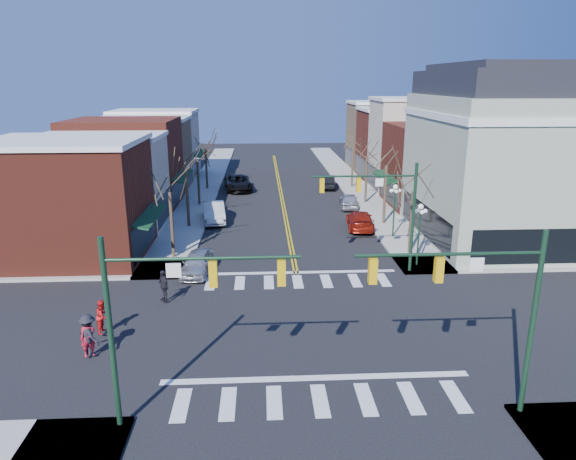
{
  "coord_description": "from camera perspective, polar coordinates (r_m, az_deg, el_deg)",
  "views": [
    {
      "loc": [
        -2.18,
        -23.5,
        12.04
      ],
      "look_at": [
        -0.5,
        8.15,
        2.8
      ],
      "focal_mm": 32.0,
      "sensor_mm": 36.0,
      "label": 1
    }
  ],
  "objects": [
    {
      "name": "tree_left_b",
      "position": [
        44.0,
        -11.11,
        3.45
      ],
      "size": [
        0.24,
        0.24,
        5.04
      ],
      "primitive_type": "cylinder",
      "color": "#382B21",
      "rests_on": "ground"
    },
    {
      "name": "car_right_near",
      "position": [
        43.66,
        8.01,
        1.1
      ],
      "size": [
        2.65,
        5.37,
        1.5
      ],
      "primitive_type": "imported",
      "rotation": [
        0.0,
        0.0,
        3.03
      ],
      "color": "maroon",
      "rests_on": "ground"
    },
    {
      "name": "bldg_left_stucco_a",
      "position": [
        45.77,
        -19.97,
        4.84
      ],
      "size": [
        10.0,
        7.0,
        7.5
      ],
      "primitive_type": "cube",
      "color": "#BFB39D",
      "rests_on": "ground"
    },
    {
      "name": "ground",
      "position": [
        26.5,
        2.05,
        -10.78
      ],
      "size": [
        160.0,
        160.0,
        0.0
      ],
      "primitive_type": "plane",
      "color": "black",
      "rests_on": "ground"
    },
    {
      "name": "sidewalk_left",
      "position": [
        45.59,
        -11.21,
        0.72
      ],
      "size": [
        3.5,
        70.0,
        0.15
      ],
      "primitive_type": "cube",
      "color": "#9E9B93",
      "rests_on": "ground"
    },
    {
      "name": "tree_right_d",
      "position": [
        60.22,
        7.17,
        6.99
      ],
      "size": [
        0.24,
        0.24,
        4.97
      ],
      "primitive_type": "cylinder",
      "color": "#382B21",
      "rests_on": "ground"
    },
    {
      "name": "tree_left_c",
      "position": [
        51.81,
        -9.92,
        5.14
      ],
      "size": [
        0.24,
        0.24,
        4.55
      ],
      "primitive_type": "cylinder",
      "color": "#382B21",
      "rests_on": "ground"
    },
    {
      "name": "pedestrian_dark_a",
      "position": [
        29.63,
        -13.66,
        -6.0
      ],
      "size": [
        0.96,
        1.12,
        1.81
      ],
      "primitive_type": "imported",
      "rotation": [
        0.0,
        0.0,
        -0.98
      ],
      "color": "black",
      "rests_on": "sidewalk_left"
    },
    {
      "name": "bldg_left_brick_a",
      "position": [
        38.53,
        -23.21,
        2.88
      ],
      "size": [
        10.0,
        8.5,
        8.0
      ],
      "primitive_type": "cube",
      "color": "maroon",
      "rests_on": "ground"
    },
    {
      "name": "pedestrian_red_a",
      "position": [
        24.98,
        -21.33,
        -11.07
      ],
      "size": [
        0.77,
        0.68,
        1.78
      ],
      "primitive_type": "imported",
      "rotation": [
        0.0,
        0.0,
        0.47
      ],
      "color": "red",
      "rests_on": "sidewalk_left"
    },
    {
      "name": "lamppost_midblock",
      "position": [
        40.9,
        11.76,
        3.08
      ],
      "size": [
        0.36,
        0.36,
        4.33
      ],
      "color": "#14331E",
      "rests_on": "ground"
    },
    {
      "name": "tree_left_a",
      "position": [
        36.36,
        -12.77,
        0.44
      ],
      "size": [
        0.24,
        0.24,
        4.76
      ],
      "primitive_type": "cylinder",
      "color": "#382B21",
      "rests_on": "ground"
    },
    {
      "name": "bldg_left_stucco_b",
      "position": [
        68.77,
        -14.37,
        9.12
      ],
      "size": [
        10.0,
        8.0,
        8.2
      ],
      "primitive_type": "cube",
      "color": "#BFB39D",
      "rests_on": "ground"
    },
    {
      "name": "traffic_mast_far_right",
      "position": [
        32.69,
        10.73,
        3.01
      ],
      "size": [
        6.6,
        0.28,
        7.2
      ],
      "color": "#14331E",
      "rests_on": "ground"
    },
    {
      "name": "car_left_far",
      "position": [
        59.0,
        -5.55,
        5.24
      ],
      "size": [
        3.59,
        6.43,
        1.7
      ],
      "primitive_type": "imported",
      "rotation": [
        0.0,
        0.0,
        0.13
      ],
      "color": "black",
      "rests_on": "ground"
    },
    {
      "name": "car_left_mid",
      "position": [
        45.86,
        -8.23,
        1.97
      ],
      "size": [
        2.47,
        5.4,
        1.72
      ],
      "primitive_type": "imported",
      "rotation": [
        0.0,
        0.0,
        0.13
      ],
      "color": "silver",
      "rests_on": "ground"
    },
    {
      "name": "pedestrian_red_b",
      "position": [
        26.92,
        -19.88,
        -9.0
      ],
      "size": [
        0.72,
        0.88,
        1.69
      ],
      "primitive_type": "imported",
      "rotation": [
        0.0,
        0.0,
        1.47
      ],
      "color": "red",
      "rests_on": "sidewalk_left"
    },
    {
      "name": "car_right_far",
      "position": [
        60.0,
        4.4,
        5.38
      ],
      "size": [
        2.17,
        4.86,
        1.55
      ],
      "primitive_type": "imported",
      "rotation": [
        0.0,
        0.0,
        3.03
      ],
      "color": "black",
      "rests_on": "ground"
    },
    {
      "name": "tree_right_c",
      "position": [
        52.49,
        8.68,
        5.5
      ],
      "size": [
        0.24,
        0.24,
        4.83
      ],
      "primitive_type": "cylinder",
      "color": "#382B21",
      "rests_on": "ground"
    },
    {
      "name": "bldg_left_tan",
      "position": [
        61.27,
        -15.72,
        8.02
      ],
      "size": [
        10.0,
        7.5,
        7.8
      ],
      "primitive_type": "cube",
      "color": "#8F724F",
      "rests_on": "ground"
    },
    {
      "name": "pedestrian_dark_b",
      "position": [
        25.02,
        -21.3,
        -10.81
      ],
      "size": [
        1.44,
        1.35,
        1.95
      ],
      "primitive_type": "imported",
      "rotation": [
        0.0,
        0.0,
        2.48
      ],
      "color": "black",
      "rests_on": "sidewalk_left"
    },
    {
      "name": "bldg_right_stucco",
      "position": [
        60.1,
        14.27,
        9.03
      ],
      "size": [
        10.0,
        7.0,
        10.0
      ],
      "primitive_type": "cube",
      "color": "#BFB39D",
      "rests_on": "ground"
    },
    {
      "name": "traffic_mast_near_right",
      "position": [
        19.31,
        21.0,
        -7.2
      ],
      "size": [
        6.6,
        0.28,
        7.2
      ],
      "color": "#14331E",
      "rests_on": "ground"
    },
    {
      "name": "traffic_mast_near_left",
      "position": [
        18.01,
        -13.67,
        -8.25
      ],
      "size": [
        6.6,
        0.28,
        7.2
      ],
      "color": "#14331E",
      "rests_on": "ground"
    },
    {
      "name": "tree_right_b",
      "position": [
        44.81,
        10.71,
        3.79
      ],
      "size": [
        0.24,
        0.24,
        5.18
      ],
      "primitive_type": "cylinder",
      "color": "#382B21",
      "rests_on": "ground"
    },
    {
      "name": "tree_left_d",
      "position": [
        59.61,
        -9.05,
        6.79
      ],
      "size": [
        0.24,
        0.24,
        4.9
      ],
      "primitive_type": "cylinder",
      "color": "#382B21",
      "rests_on": "ground"
    },
    {
      "name": "tree_right_a",
      "position": [
        37.38,
        13.52,
        0.7
      ],
      "size": [
        0.24,
        0.24,
        4.62
      ],
      "primitive_type": "cylinder",
      "color": "#382B21",
      "rests_on": "ground"
    },
    {
      "name": "bldg_right_brick_a",
      "position": [
        52.95,
        16.63,
        6.84
      ],
      "size": [
        10.0,
        8.5,
        8.0
      ],
      "primitive_type": "cube",
      "color": "maroon",
      "rests_on": "ground"
    },
    {
      "name": "victorian_corner",
      "position": [
        42.69,
        23.16,
        7.71
      ],
      "size": [
        12.25,
        14.25,
        13.3
      ],
      "color": "#9EA993",
      "rests_on": "ground"
    },
    {
      "name": "bldg_right_brick_b",
      "position": [
        67.34,
        12.37,
        9.24
      ],
      "size": [
        10.0,
        8.0,
        8.5
      ],
      "primitive_type": "cube",
      "color": "maroon",
      "rests_on": "ground"
    },
    {
      "name": "car_right_mid",
      "position": [
        50.69,
        6.79,
        3.25
      ],
      "size": [
        2.19,
        4.48,
        1.47
      ],
      "primitive_type": "imported",
      "rotation": [
        0.0,
        0.0,
        3.03
      ],
      "color": "#BDBCC2",
      "rests_on": "ground"
    },
    {
      "name": "bldg_right_tan",
      "position": [
        75.01,
        10.78,
        10.2
      ],
      "size": [
        10.0,
        8.0,
        9.0
      ],
      "primitive_type": "cube",
      "color": "#8F724F",
      "rests_on": "ground"
    },
    {
      "name": "sidewalk_right",
      "position": [
        46.42,
        10.69,
        1.03
      ],
      "size": [
        3.5,
        70.0,
        0.15
      ],
      "primitive_type": "cube",
      "color": "#9E9B93",
      "rests_on": "ground"
    },
    {
      "name": "lamppost_corner",
      "position": [
        34.85,
        14.41,
        0.63
      ],
      "size": [
        0.36,
        0.36,
        4.33
      ],
      "color": "#14331E",
      "rests_on": "ground"
    },
    {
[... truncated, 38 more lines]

